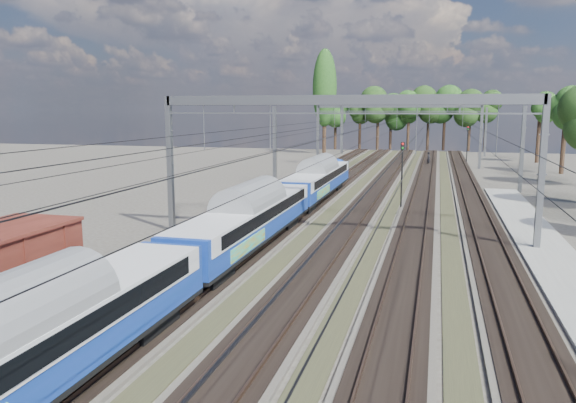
% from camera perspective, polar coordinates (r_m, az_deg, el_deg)
% --- Properties ---
extents(track_bed, '(21.00, 130.00, 0.34)m').
position_cam_1_polar(track_bed, '(50.09, 8.12, 0.01)').
color(track_bed, '#47423A').
rests_on(track_bed, ground).
extents(catenary, '(25.65, 130.00, 9.00)m').
position_cam_1_polar(catenary, '(57.08, 9.53, 7.46)').
color(catenary, slate).
rests_on(catenary, ground).
extents(tree_belt, '(41.06, 96.64, 12.38)m').
position_cam_1_polar(tree_belt, '(94.26, 16.41, 8.97)').
color(tree_belt, black).
rests_on(tree_belt, ground).
extents(poplar, '(4.40, 4.40, 19.04)m').
position_cam_1_polar(poplar, '(104.17, 3.75, 11.37)').
color(poplar, black).
rests_on(poplar, ground).
extents(emu_train, '(2.70, 57.13, 3.94)m').
position_cam_1_polar(emu_train, '(31.86, -4.10, -1.19)').
color(emu_train, black).
rests_on(emu_train, ground).
extents(worker, '(0.51, 0.74, 1.96)m').
position_cam_1_polar(worker, '(85.77, 14.10, 4.26)').
color(worker, black).
rests_on(worker, ground).
extents(signal_near, '(0.37, 0.34, 5.51)m').
position_cam_1_polar(signal_near, '(47.18, 11.52, 3.49)').
color(signal_near, black).
rests_on(signal_near, ground).
extents(signal_far, '(0.38, 0.35, 5.65)m').
position_cam_1_polar(signal_far, '(90.95, 17.77, 6.01)').
color(signal_far, black).
rests_on(signal_far, ground).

